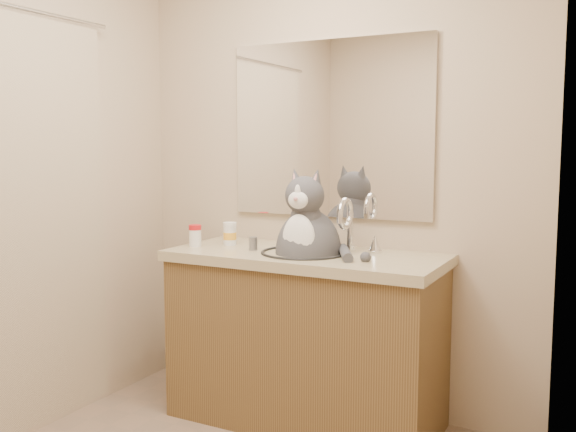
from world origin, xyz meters
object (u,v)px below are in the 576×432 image
at_px(pill_bottle_redcap, 195,235).
at_px(grey_canister, 253,244).
at_px(cat, 308,245).
at_px(pill_bottle_orange, 230,234).

relative_size(pill_bottle_redcap, grey_canister, 1.67).
bearing_deg(cat, pill_bottle_redcap, -175.75).
bearing_deg(pill_bottle_orange, cat, -5.85).
distance_m(cat, pill_bottle_redcap, 0.61).
bearing_deg(cat, pill_bottle_orange, 171.46).
relative_size(cat, grey_canister, 9.43).
relative_size(pill_bottle_redcap, pill_bottle_orange, 0.94).
bearing_deg(pill_bottle_redcap, grey_canister, 5.26).
height_order(pill_bottle_redcap, grey_canister, pill_bottle_redcap).
height_order(pill_bottle_redcap, pill_bottle_orange, pill_bottle_orange).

